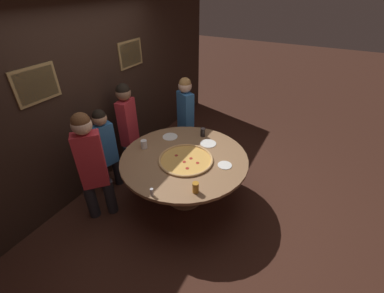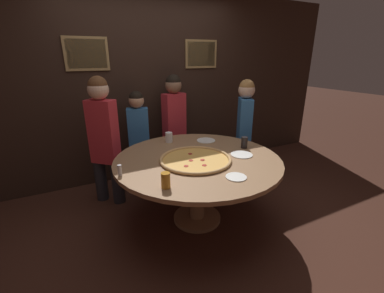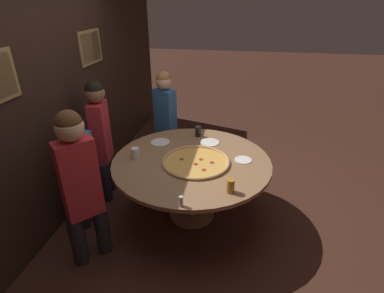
{
  "view_description": "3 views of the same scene",
  "coord_description": "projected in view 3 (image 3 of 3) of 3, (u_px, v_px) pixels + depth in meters",
  "views": [
    {
      "loc": [
        -2.4,
        -1.41,
        2.72
      ],
      "look_at": [
        0.09,
        -0.07,
        0.88
      ],
      "focal_mm": 24.0,
      "sensor_mm": 36.0,
      "label": 1
    },
    {
      "loc": [
        -1.15,
        -2.15,
        1.73
      ],
      "look_at": [
        -0.1,
        -0.06,
        0.9
      ],
      "focal_mm": 24.0,
      "sensor_mm": 36.0,
      "label": 2
    },
    {
      "loc": [
        -2.76,
        -0.49,
        2.31
      ],
      "look_at": [
        0.01,
        -0.0,
        0.89
      ],
      "focal_mm": 28.0,
      "sensor_mm": 36.0,
      "label": 3
    }
  ],
  "objects": [
    {
      "name": "dining_table",
      "position": [
        192.0,
        169.0,
        3.27
      ],
      "size": [
        1.7,
        1.7,
        0.74
      ],
      "color": "#936B47",
      "rests_on": "ground_plane"
    },
    {
      "name": "diner_centre_back",
      "position": [
        165.0,
        116.0,
        4.15
      ],
      "size": [
        0.29,
        0.38,
        1.44
      ],
      "rotation": [
        0.0,
        0.0,
        -2.07
      ],
      "color": "#232328",
      "rests_on": "ground_plane"
    },
    {
      "name": "drink_cup_far_left",
      "position": [
        198.0,
        131.0,
        3.73
      ],
      "size": [
        0.07,
        0.07,
        0.13
      ],
      "primitive_type": "cylinder",
      "color": "black",
      "rests_on": "dining_table"
    },
    {
      "name": "condiment_shaker",
      "position": [
        181.0,
        201.0,
        2.48
      ],
      "size": [
        0.04,
        0.04,
        0.1
      ],
      "color": "silver",
      "rests_on": "dining_table"
    },
    {
      "name": "ground_plane",
      "position": [
        192.0,
        214.0,
        3.55
      ],
      "size": [
        24.0,
        24.0,
        0.0
      ],
      "primitive_type": "plane",
      "color": "#422319"
    },
    {
      "name": "diner_far_right",
      "position": [
        82.0,
        165.0,
        3.12
      ],
      "size": [
        0.34,
        0.21,
        1.31
      ],
      "rotation": [
        0.0,
        0.0,
        2.87
      ],
      "color": "#232328",
      "rests_on": "ground_plane"
    },
    {
      "name": "white_plate_left_side",
      "position": [
        210.0,
        142.0,
        3.59
      ],
      "size": [
        0.23,
        0.23,
        0.01
      ],
      "primitive_type": "cylinder",
      "color": "white",
      "rests_on": "dining_table"
    },
    {
      "name": "drink_cup_beside_pizza",
      "position": [
        135.0,
        153.0,
        3.22
      ],
      "size": [
        0.09,
        0.09,
        0.12
      ],
      "primitive_type": "cylinder",
      "color": "white",
      "rests_on": "dining_table"
    },
    {
      "name": "back_wall",
      "position": [
        58.0,
        102.0,
        3.19
      ],
      "size": [
        6.4,
        0.08,
        2.6
      ],
      "color": "black",
      "rests_on": "ground_plane"
    },
    {
      "name": "white_plate_beside_cup",
      "position": [
        160.0,
        142.0,
        3.59
      ],
      "size": [
        0.23,
        0.23,
        0.01
      ],
      "primitive_type": "cylinder",
      "color": "white",
      "rests_on": "dining_table"
    },
    {
      "name": "white_plate_far_back",
      "position": [
        243.0,
        160.0,
        3.2
      ],
      "size": [
        0.18,
        0.18,
        0.01
      ],
      "primitive_type": "cylinder",
      "color": "white",
      "rests_on": "dining_table"
    },
    {
      "name": "drink_cup_front_edge",
      "position": [
        230.0,
        186.0,
        2.66
      ],
      "size": [
        0.07,
        0.07,
        0.13
      ],
      "primitive_type": "cylinder",
      "color": "#BC7A23",
      "rests_on": "dining_table"
    },
    {
      "name": "diner_side_right",
      "position": [
        101.0,
        135.0,
        3.54
      ],
      "size": [
        0.39,
        0.22,
        1.49
      ],
      "rotation": [
        0.0,
        0.0,
        -2.95
      ],
      "color": "#232328",
      "rests_on": "ground_plane"
    },
    {
      "name": "giant_pizza",
      "position": [
        196.0,
        161.0,
        3.15
      ],
      "size": [
        0.72,
        0.72,
        0.03
      ],
      "color": "#E5A84C",
      "rests_on": "dining_table"
    },
    {
      "name": "diner_side_left",
      "position": [
        80.0,
        182.0,
        2.6
      ],
      "size": [
        0.37,
        0.36,
        1.53
      ],
      "rotation": [
        0.0,
        0.0,
        2.39
      ],
      "color": "#232328",
      "rests_on": "ground_plane"
    }
  ]
}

